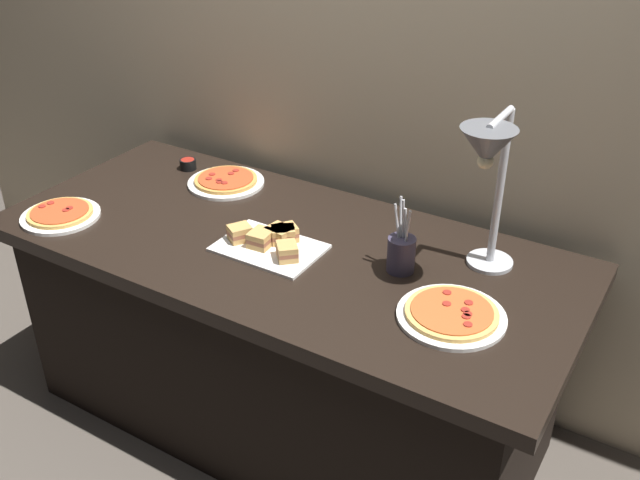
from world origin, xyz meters
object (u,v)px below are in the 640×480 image
(sandwich_platter, at_px, (272,241))
(utensil_holder, at_px, (401,253))
(pizza_plate_raised_stand, at_px, (60,214))
(pizza_plate_front, at_px, (226,181))
(sauce_cup_near, at_px, (188,164))
(pizza_plate_center, at_px, (452,314))
(heat_lamp, at_px, (489,161))

(sandwich_platter, height_order, utensil_holder, utensil_holder)
(pizza_plate_raised_stand, bearing_deg, utensil_holder, 14.92)
(pizza_plate_front, height_order, sandwich_platter, sandwich_platter)
(pizza_plate_front, xyz_separation_m, sauce_cup_near, (-0.21, 0.03, 0.01))
(pizza_plate_center, bearing_deg, pizza_plate_front, 161.58)
(pizza_plate_front, distance_m, sauce_cup_near, 0.21)
(heat_lamp, distance_m, utensil_holder, 0.40)
(pizza_plate_front, bearing_deg, heat_lamp, -8.79)
(sauce_cup_near, bearing_deg, sandwich_platter, -27.69)
(sauce_cup_near, bearing_deg, utensil_holder, -12.73)
(heat_lamp, height_order, utensil_holder, heat_lamp)
(pizza_plate_front, xyz_separation_m, sandwich_platter, (0.41, -0.29, 0.01))
(sandwich_platter, bearing_deg, pizza_plate_raised_stand, -164.05)
(heat_lamp, xyz_separation_m, pizza_plate_raised_stand, (-1.35, -0.34, -0.38))
(pizza_plate_raised_stand, bearing_deg, heat_lamp, 14.20)
(heat_lamp, distance_m, sauce_cup_near, 1.30)
(heat_lamp, xyz_separation_m, sandwich_platter, (-0.62, -0.13, -0.37))
(pizza_plate_center, relative_size, sandwich_platter, 0.92)
(sauce_cup_near, bearing_deg, pizza_plate_front, -8.77)
(pizza_plate_front, relative_size, utensil_holder, 1.22)
(pizza_plate_front, relative_size, pizza_plate_center, 0.95)
(pizza_plate_center, bearing_deg, sauce_cup_near, 163.14)
(sandwich_platter, xyz_separation_m, utensil_holder, (0.40, 0.09, 0.04))
(pizza_plate_center, distance_m, pizza_plate_raised_stand, 1.36)
(pizza_plate_raised_stand, xyz_separation_m, utensil_holder, (1.13, 0.30, 0.05))
(pizza_plate_center, xyz_separation_m, utensil_holder, (-0.22, 0.15, 0.05))
(pizza_plate_raised_stand, relative_size, sandwich_platter, 0.81)
(heat_lamp, bearing_deg, utensil_holder, -169.62)
(sauce_cup_near, xyz_separation_m, utensil_holder, (1.02, -0.23, 0.04))
(pizza_plate_center, relative_size, sauce_cup_near, 4.75)
(heat_lamp, bearing_deg, pizza_plate_front, 171.21)
(pizza_plate_front, xyz_separation_m, pizza_plate_raised_stand, (-0.32, -0.50, -0.00))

